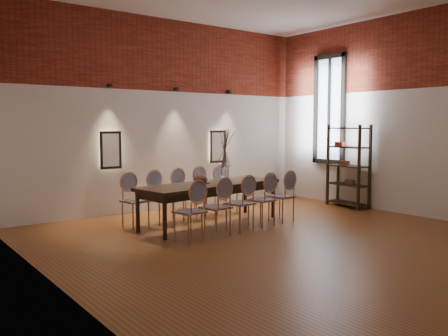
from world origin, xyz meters
TOP-DOWN VIEW (x-y plane):
  - floor at (0.00, 0.00)m, footprint 7.00×7.00m
  - wall_back at (0.00, 3.55)m, footprint 7.00×0.10m
  - wall_left at (-3.55, 0.00)m, footprint 0.10×7.00m
  - wall_right at (3.55, 0.00)m, footprint 0.10×7.00m
  - brick_band_back at (0.00, 3.48)m, footprint 7.00×0.02m
  - brick_band_right at (3.48, 0.00)m, footprint 0.02×7.00m
  - niche_left at (-1.30, 3.45)m, footprint 0.36×0.06m
  - niche_right at (1.30, 3.45)m, footprint 0.36×0.06m
  - spot_fixture_left at (-1.30, 3.42)m, footprint 0.08×0.10m
  - spot_fixture_mid at (0.20, 3.42)m, footprint 0.08×0.10m
  - spot_fixture_right at (1.60, 3.42)m, footprint 0.08×0.10m
  - window_glass at (3.46, 2.00)m, footprint 0.02×0.78m
  - window_frame at (3.44, 2.00)m, footprint 0.08×0.90m
  - window_mullion at (3.44, 2.00)m, footprint 0.06×0.06m
  - dining_table at (-0.22, 1.58)m, footprint 2.87×1.24m
  - chair_near_a at (-1.23, 0.72)m, footprint 0.49×0.49m
  - chair_near_b at (-0.67, 0.79)m, footprint 0.49×0.49m
  - chair_near_c at (-0.12, 0.86)m, footprint 0.49×0.49m
  - chair_near_d at (0.43, 0.93)m, footprint 0.49×0.49m
  - chair_near_e at (0.98, 1.01)m, footprint 0.49×0.49m
  - chair_far_a at (-1.41, 2.16)m, footprint 0.49×0.49m
  - chair_far_b at (-0.86, 2.23)m, footprint 0.49×0.49m
  - chair_far_c at (-0.31, 2.30)m, footprint 0.49×0.49m
  - chair_far_d at (0.24, 2.38)m, footprint 0.49×0.49m
  - chair_far_e at (0.79, 2.45)m, footprint 0.49×0.49m
  - vase at (0.15, 1.63)m, footprint 0.14×0.14m
  - dried_branches at (0.15, 1.63)m, footprint 0.50×0.50m
  - bowl at (-0.48, 1.50)m, footprint 0.24×0.24m
  - book at (-0.40, 1.61)m, footprint 0.28×0.21m
  - shelving_rack at (3.28, 1.30)m, footprint 0.50×1.04m

SIDE VIEW (x-z plane):
  - floor at x=0.00m, z-range -0.02..0.00m
  - dining_table at x=-0.22m, z-range 0.00..0.75m
  - chair_near_a at x=-1.23m, z-range 0.00..0.94m
  - chair_near_b at x=-0.67m, z-range 0.00..0.94m
  - chair_near_c at x=-0.12m, z-range 0.00..0.94m
  - chair_near_d at x=0.43m, z-range 0.00..0.94m
  - chair_near_e at x=0.98m, z-range 0.00..0.94m
  - chair_far_a at x=-1.41m, z-range 0.00..0.94m
  - chair_far_b at x=-0.86m, z-range 0.00..0.94m
  - chair_far_c at x=-0.31m, z-range 0.00..0.94m
  - chair_far_d at x=0.24m, z-range 0.00..0.94m
  - chair_far_e at x=0.79m, z-range 0.00..0.94m
  - book at x=-0.40m, z-range 0.75..0.78m
  - bowl at x=-0.48m, z-range 0.75..0.93m
  - vase at x=0.15m, z-range 0.75..1.05m
  - shelving_rack at x=3.28m, z-range 0.00..1.80m
  - niche_left at x=-1.30m, z-range 0.97..1.63m
  - niche_right at x=1.30m, z-range 0.97..1.63m
  - dried_branches at x=0.15m, z-range 1.00..1.70m
  - wall_back at x=0.00m, z-range 0.00..4.00m
  - wall_left at x=-3.55m, z-range 0.00..4.00m
  - wall_right at x=3.55m, z-range 0.00..4.00m
  - window_glass at x=3.46m, z-range 0.96..3.34m
  - window_frame at x=3.44m, z-range 0.90..3.40m
  - window_mullion at x=3.44m, z-range 0.95..3.35m
  - spot_fixture_left at x=-1.30m, z-range 2.51..2.59m
  - spot_fixture_mid at x=0.20m, z-range 2.51..2.59m
  - spot_fixture_right at x=1.60m, z-range 2.51..2.59m
  - brick_band_back at x=0.00m, z-range 2.50..4.00m
  - brick_band_right at x=3.48m, z-range 2.50..4.00m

